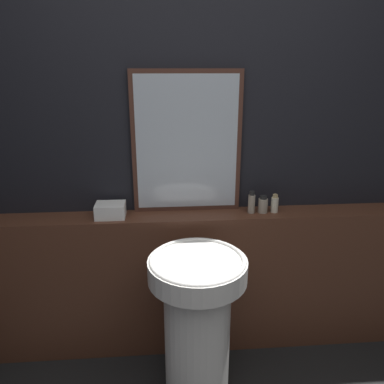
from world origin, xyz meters
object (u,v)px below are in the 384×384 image
(shampoo_bottle, at_px, (252,203))
(lotion_bottle, at_px, (275,204))
(mirror, at_px, (187,143))
(towel_stack, at_px, (110,210))
(conditioner_bottle, at_px, (263,205))
(pedestal_sink, at_px, (197,323))

(shampoo_bottle, relative_size, lotion_bottle, 1.22)
(mirror, height_order, towel_stack, mirror)
(conditioner_bottle, height_order, lotion_bottle, lotion_bottle)
(pedestal_sink, bearing_deg, shampoo_bottle, 50.52)
(pedestal_sink, relative_size, mirror, 1.06)
(shampoo_bottle, xyz_separation_m, lotion_bottle, (0.14, 0.00, -0.01))
(pedestal_sink, relative_size, towel_stack, 5.13)
(conditioner_bottle, bearing_deg, shampoo_bottle, -180.00)
(shampoo_bottle, height_order, lotion_bottle, shampoo_bottle)
(lotion_bottle, bearing_deg, conditioner_bottle, 180.00)
(towel_stack, xyz_separation_m, conditioner_bottle, (0.87, 0.00, 0.01))
(shampoo_bottle, xyz_separation_m, conditioner_bottle, (0.07, 0.00, -0.01))
(lotion_bottle, bearing_deg, mirror, 171.09)
(pedestal_sink, height_order, lotion_bottle, lotion_bottle)
(mirror, height_order, conditioner_bottle, mirror)
(pedestal_sink, xyz_separation_m, towel_stack, (-0.45, 0.43, 0.45))
(mirror, relative_size, lotion_bottle, 7.35)
(mirror, height_order, shampoo_bottle, mirror)
(shampoo_bottle, distance_m, lotion_bottle, 0.14)
(conditioner_bottle, relative_size, lotion_bottle, 0.94)
(towel_stack, relative_size, lotion_bottle, 1.51)
(towel_stack, bearing_deg, mirror, 10.27)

